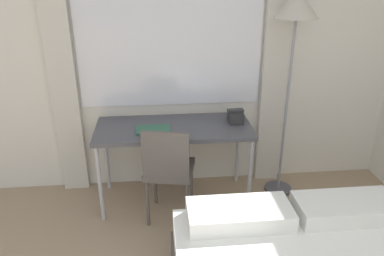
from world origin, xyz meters
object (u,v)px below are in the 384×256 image
Objects in this scene: telephone at (235,116)px; book at (153,129)px; standing_lamp at (296,21)px; desk at (174,132)px; desk_chair at (168,167)px.

book is at bearing -170.01° from telephone.
telephone is (-0.47, 0.00, -0.84)m from standing_lamp.
desk_chair is at bearing -102.06° from desk.
desk_chair reaches higher than book.
desk_chair is (-0.07, -0.32, -0.18)m from desk.
standing_lamp is at bearing 2.72° from desk.
standing_lamp reaches higher than book.
standing_lamp is at bearing 6.08° from book.
telephone reaches higher than desk.
telephone is at bearing 9.99° from book.
desk_chair reaches higher than telephone.
desk_chair is 1.63m from standing_lamp.
telephone is (0.57, 0.05, 0.11)m from desk.
desk is 1.42m from standing_lamp.
standing_lamp is 0.97m from telephone.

